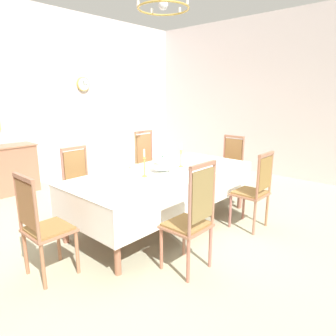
{
  "coord_description": "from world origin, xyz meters",
  "views": [
    {
      "loc": [
        -2.95,
        -2.96,
        1.81
      ],
      "look_at": [
        -0.02,
        -0.32,
        0.84
      ],
      "focal_mm": 32.05,
      "sensor_mm": 36.0,
      "label": 1
    }
  ],
  "objects_px": {
    "mounted_clock": "(83,84)",
    "bowl_near_right": "(231,163)",
    "candlestick_west": "(144,166)",
    "candlestick_east": "(181,157)",
    "chair_head_east": "(229,164)",
    "chair_north_b": "(149,164)",
    "bowl_near_left": "(138,166)",
    "spoon_primary": "(131,168)",
    "chair_south_b": "(255,189)",
    "soup_tureen": "(162,164)",
    "chair_head_west": "(42,224)",
    "chandelier": "(163,7)",
    "chair_south_a": "(192,217)",
    "chair_north_a": "(81,182)",
    "dining_table": "(164,177)",
    "spoon_secondary": "(233,163)"
  },
  "relations": [
    {
      "from": "chair_south_b",
      "to": "chandelier",
      "type": "distance_m",
      "value": 2.59
    },
    {
      "from": "soup_tureen",
      "to": "chair_south_a",
      "type": "bearing_deg",
      "value": -122.88
    },
    {
      "from": "candlestick_east",
      "to": "spoon_primary",
      "type": "bearing_deg",
      "value": 136.38
    },
    {
      "from": "candlestick_west",
      "to": "candlestick_east",
      "type": "distance_m",
      "value": 0.74
    },
    {
      "from": "chair_head_west",
      "to": "mounted_clock",
      "type": "xyz_separation_m",
      "value": [
        2.68,
        3.3,
        1.46
      ]
    },
    {
      "from": "chair_south_a",
      "to": "chair_south_b",
      "type": "bearing_deg",
      "value": 0.26
    },
    {
      "from": "mounted_clock",
      "to": "bowl_near_right",
      "type": "bearing_deg",
      "value": -88.41
    },
    {
      "from": "spoon_secondary",
      "to": "chair_north_a",
      "type": "bearing_deg",
      "value": 127.31
    },
    {
      "from": "bowl_near_right",
      "to": "mounted_clock",
      "type": "bearing_deg",
      "value": 91.59
    },
    {
      "from": "candlestick_east",
      "to": "candlestick_west",
      "type": "bearing_deg",
      "value": 180.0
    },
    {
      "from": "chair_north_b",
      "to": "bowl_near_left",
      "type": "distance_m",
      "value": 0.95
    },
    {
      "from": "chair_south_b",
      "to": "soup_tureen",
      "type": "bearing_deg",
      "value": 125.76
    },
    {
      "from": "bowl_near_right",
      "to": "spoon_secondary",
      "type": "bearing_deg",
      "value": 13.39
    },
    {
      "from": "mounted_clock",
      "to": "chandelier",
      "type": "bearing_deg",
      "value": -105.56
    },
    {
      "from": "chair_south_a",
      "to": "candlestick_east",
      "type": "bearing_deg",
      "value": 44.04
    },
    {
      "from": "bowl_near_left",
      "to": "chair_south_b",
      "type": "bearing_deg",
      "value": -63.25
    },
    {
      "from": "bowl_near_right",
      "to": "spoon_secondary",
      "type": "relative_size",
      "value": 0.97
    },
    {
      "from": "chair_head_west",
      "to": "dining_table",
      "type": "bearing_deg",
      "value": 90.0
    },
    {
      "from": "candlestick_west",
      "to": "chandelier",
      "type": "xyz_separation_m",
      "value": [
        0.37,
        0.0,
        1.93
      ]
    },
    {
      "from": "chair_north_a",
      "to": "chair_head_west",
      "type": "bearing_deg",
      "value": 43.62
    },
    {
      "from": "chair_north_a",
      "to": "soup_tureen",
      "type": "relative_size",
      "value": 3.69
    },
    {
      "from": "chair_north_a",
      "to": "chair_south_b",
      "type": "relative_size",
      "value": 0.99
    },
    {
      "from": "chair_north_b",
      "to": "candlestick_west",
      "type": "height_order",
      "value": "chair_north_b"
    },
    {
      "from": "soup_tureen",
      "to": "candlestick_east",
      "type": "bearing_deg",
      "value": 0.0
    },
    {
      "from": "spoon_primary",
      "to": "spoon_secondary",
      "type": "height_order",
      "value": "same"
    },
    {
      "from": "dining_table",
      "to": "chandelier",
      "type": "distance_m",
      "value": 2.15
    },
    {
      "from": "chair_head_east",
      "to": "candlestick_west",
      "type": "distance_m",
      "value": 2.16
    },
    {
      "from": "spoon_secondary",
      "to": "mounted_clock",
      "type": "height_order",
      "value": "mounted_clock"
    },
    {
      "from": "bowl_near_right",
      "to": "chair_south_b",
      "type": "bearing_deg",
      "value": -119.78
    },
    {
      "from": "mounted_clock",
      "to": "bowl_near_left",
      "type": "bearing_deg",
      "value": -109.0
    },
    {
      "from": "chair_south_b",
      "to": "chair_north_b",
      "type": "bearing_deg",
      "value": 90.0
    },
    {
      "from": "chair_head_east",
      "to": "spoon_primary",
      "type": "distance_m",
      "value": 2.0
    },
    {
      "from": "candlestick_west",
      "to": "chandelier",
      "type": "bearing_deg",
      "value": 0.0
    },
    {
      "from": "chair_south_a",
      "to": "mounted_clock",
      "type": "relative_size",
      "value": 3.95
    },
    {
      "from": "dining_table",
      "to": "chair_north_b",
      "type": "bearing_deg",
      "value": 55.48
    },
    {
      "from": "dining_table",
      "to": "chair_south_a",
      "type": "distance_m",
      "value": 1.24
    },
    {
      "from": "chair_south_a",
      "to": "chair_north_b",
      "type": "relative_size",
      "value": 1.0
    },
    {
      "from": "chair_north_b",
      "to": "chair_head_west",
      "type": "bearing_deg",
      "value": 22.59
    },
    {
      "from": "chair_south_a",
      "to": "chandelier",
      "type": "distance_m",
      "value": 2.56
    },
    {
      "from": "chair_head_east",
      "to": "spoon_primary",
      "type": "relative_size",
      "value": 6.17
    },
    {
      "from": "candlestick_east",
      "to": "bowl_near_left",
      "type": "relative_size",
      "value": 2.32
    },
    {
      "from": "dining_table",
      "to": "bowl_near_right",
      "type": "relative_size",
      "value": 16.03
    },
    {
      "from": "bowl_near_right",
      "to": "chandelier",
      "type": "bearing_deg",
      "value": 155.59
    },
    {
      "from": "candlestick_west",
      "to": "spoon_secondary",
      "type": "xyz_separation_m",
      "value": [
        1.5,
        -0.44,
        -0.14
      ]
    },
    {
      "from": "chair_south_a",
      "to": "soup_tureen",
      "type": "relative_size",
      "value": 4.07
    },
    {
      "from": "dining_table",
      "to": "chandelier",
      "type": "height_order",
      "value": "chandelier"
    },
    {
      "from": "chair_north_a",
      "to": "chair_south_a",
      "type": "bearing_deg",
      "value": 90.0
    },
    {
      "from": "candlestick_west",
      "to": "spoon_primary",
      "type": "height_order",
      "value": "candlestick_west"
    },
    {
      "from": "chair_north_a",
      "to": "mounted_clock",
      "type": "bearing_deg",
      "value": -125.22
    },
    {
      "from": "chair_north_a",
      "to": "chair_head_west",
      "type": "relative_size",
      "value": 0.98
    }
  ]
}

